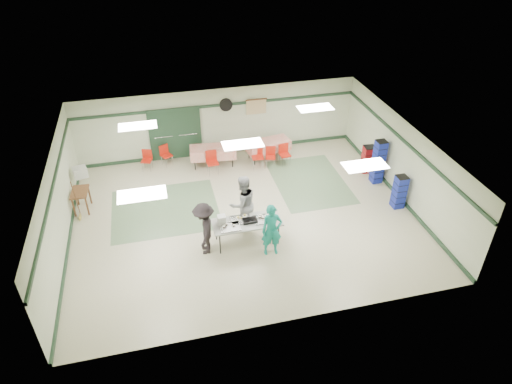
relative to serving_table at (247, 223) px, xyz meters
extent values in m
plane|color=beige|center=(0.18, 1.27, -0.72)|extent=(11.00, 11.00, 0.00)
plane|color=silver|center=(0.18, 1.27, 1.98)|extent=(11.00, 11.00, 0.00)
plane|color=beige|center=(0.18, 5.77, 0.63)|extent=(11.00, 0.00, 11.00)
plane|color=beige|center=(0.18, -3.23, 0.63)|extent=(11.00, 0.00, 11.00)
plane|color=beige|center=(-5.32, 1.27, 0.63)|extent=(0.00, 9.00, 9.00)
plane|color=beige|center=(5.68, 1.27, 0.63)|extent=(0.00, 9.00, 9.00)
cube|color=#1F3A26|center=(0.18, 5.74, 1.33)|extent=(11.00, 0.06, 0.10)
cube|color=#1F3A26|center=(0.18, 5.74, -0.66)|extent=(11.00, 0.06, 0.12)
cube|color=#1F3A26|center=(-5.29, 1.27, 1.33)|extent=(0.06, 9.00, 0.10)
cube|color=#1F3A26|center=(-5.29, 1.27, -0.66)|extent=(0.06, 9.00, 0.12)
cube|color=#1F3A26|center=(5.65, 1.27, 1.33)|extent=(0.06, 9.00, 0.10)
cube|color=#1F3A26|center=(5.65, 1.27, -0.66)|extent=(0.06, 9.00, 0.12)
cube|color=slate|center=(-2.32, 2.27, -0.72)|extent=(3.50, 3.00, 0.01)
cube|color=slate|center=(2.98, 2.77, -0.72)|extent=(2.50, 3.50, 0.01)
cube|color=#969896|center=(-2.02, 5.71, 0.33)|extent=(0.90, 0.06, 2.10)
cube|color=#969896|center=(-1.07, 5.71, 0.33)|extent=(0.90, 0.06, 2.10)
cube|color=#1F3A26|center=(-1.55, 5.69, 0.33)|extent=(2.00, 0.03, 2.15)
cylinder|color=black|center=(0.48, 5.71, 1.33)|extent=(0.50, 0.10, 0.50)
cube|color=tan|center=(1.68, 5.71, 1.13)|extent=(0.80, 0.02, 0.60)
cube|color=#AAAAA5|center=(0.00, 0.00, 0.02)|extent=(2.07, 0.86, 0.04)
cylinder|color=black|center=(-0.89, -0.35, -0.36)|extent=(0.04, 0.04, 0.72)
cylinder|color=black|center=(0.90, -0.32, -0.36)|extent=(0.04, 0.04, 0.72)
cylinder|color=black|center=(-0.90, 0.32, -0.36)|extent=(0.04, 0.04, 0.72)
cylinder|color=black|center=(0.89, 0.35, -0.36)|extent=(0.04, 0.04, 0.72)
cube|color=silver|center=(0.53, -0.01, 0.05)|extent=(0.63, 0.48, 0.02)
cube|color=silver|center=(-0.15, 0.12, 0.05)|extent=(0.61, 0.46, 0.02)
cube|color=silver|center=(-0.55, -0.16, 0.05)|extent=(0.61, 0.47, 0.02)
cube|color=black|center=(0.08, -0.01, 0.08)|extent=(0.44, 0.28, 0.08)
cube|color=white|center=(-0.74, 0.10, 0.18)|extent=(0.24, 0.22, 0.27)
imported|color=#13887B|center=(0.58, -0.65, 0.11)|extent=(0.62, 0.43, 1.66)
imported|color=gray|center=(0.03, 0.69, 0.22)|extent=(1.09, 0.96, 1.88)
imported|color=black|center=(-1.29, -0.13, 0.12)|extent=(0.80, 1.18, 1.68)
cube|color=red|center=(1.95, 4.82, 0.02)|extent=(1.78, 1.00, 0.05)
cube|color=red|center=(1.95, 4.82, -0.17)|extent=(1.79, 1.02, 0.40)
cylinder|color=black|center=(1.30, 4.43, -0.36)|extent=(0.04, 0.04, 0.72)
cylinder|color=black|center=(2.68, 4.67, -0.36)|extent=(0.04, 0.04, 0.72)
cylinder|color=black|center=(1.21, 4.98, -0.36)|extent=(0.04, 0.04, 0.72)
cylinder|color=black|center=(2.59, 5.22, -0.36)|extent=(0.04, 0.04, 0.72)
cube|color=red|center=(-0.25, 4.82, 0.02)|extent=(1.78, 0.90, 0.05)
cube|color=red|center=(-0.25, 4.82, -0.17)|extent=(1.79, 0.92, 0.40)
cylinder|color=black|center=(-0.99, 4.60, -0.36)|extent=(0.04, 0.04, 0.72)
cylinder|color=black|center=(0.43, 4.47, -0.36)|extent=(0.04, 0.04, 0.72)
cylinder|color=black|center=(-0.94, 5.18, -0.36)|extent=(0.04, 0.04, 0.72)
cylinder|color=black|center=(0.49, 5.04, -0.36)|extent=(0.04, 0.04, 0.72)
cube|color=red|center=(1.87, 4.17, -0.32)|extent=(0.45, 0.45, 0.04)
cube|color=red|center=(1.91, 4.33, -0.12)|extent=(0.36, 0.14, 0.37)
cylinder|color=silver|center=(1.69, 4.08, -0.53)|extent=(0.02, 0.02, 0.38)
cylinder|color=silver|center=(1.97, 3.99, -0.53)|extent=(0.02, 0.02, 0.38)
cylinder|color=silver|center=(1.77, 4.36, -0.53)|extent=(0.02, 0.02, 0.38)
cylinder|color=silver|center=(2.05, 4.27, -0.53)|extent=(0.02, 0.02, 0.38)
cube|color=red|center=(1.36, 4.17, -0.24)|extent=(0.48, 0.48, 0.04)
cube|color=red|center=(1.38, 4.37, 0.00)|extent=(0.44, 0.09, 0.44)
cylinder|color=silver|center=(1.17, 4.02, -0.49)|extent=(0.02, 0.02, 0.46)
cylinder|color=silver|center=(1.51, 3.98, -0.49)|extent=(0.02, 0.02, 0.46)
cylinder|color=silver|center=(1.21, 4.37, -0.49)|extent=(0.02, 0.02, 0.46)
cylinder|color=silver|center=(1.55, 4.33, -0.49)|extent=(0.02, 0.02, 0.46)
cube|color=red|center=(2.45, 4.17, -0.29)|extent=(0.43, 0.43, 0.04)
cube|color=red|center=(2.43, 4.35, -0.08)|extent=(0.39, 0.08, 0.39)
cylinder|color=silver|center=(2.31, 4.00, -0.52)|extent=(0.02, 0.02, 0.41)
cylinder|color=silver|center=(2.62, 4.04, -0.52)|extent=(0.02, 0.02, 0.41)
cylinder|color=silver|center=(2.28, 4.31, -0.52)|extent=(0.02, 0.02, 0.41)
cylinder|color=silver|center=(2.58, 4.34, -0.52)|extent=(0.02, 0.02, 0.41)
cube|color=red|center=(-0.38, 4.17, -0.26)|extent=(0.44, 0.44, 0.04)
cube|color=red|center=(-0.39, 4.36, -0.03)|extent=(0.42, 0.06, 0.42)
cylinder|color=silver|center=(-0.54, 4.00, -0.50)|extent=(0.02, 0.02, 0.44)
cylinder|color=silver|center=(-0.20, 4.02, -0.50)|extent=(0.02, 0.02, 0.44)
cylinder|color=silver|center=(-0.55, 4.33, -0.50)|extent=(0.02, 0.02, 0.44)
cylinder|color=silver|center=(-0.22, 4.35, -0.50)|extent=(0.02, 0.02, 0.44)
cube|color=red|center=(-2.00, 5.22, -0.31)|extent=(0.51, 0.51, 0.04)
cube|color=red|center=(-2.08, 5.37, -0.10)|extent=(0.35, 0.21, 0.38)
cylinder|color=silver|center=(-2.06, 5.02, -0.52)|extent=(0.02, 0.02, 0.40)
cylinder|color=silver|center=(-1.79, 5.16, -0.52)|extent=(0.02, 0.02, 0.40)
cylinder|color=silver|center=(-2.20, 5.29, -0.52)|extent=(0.02, 0.02, 0.40)
cylinder|color=silver|center=(-1.93, 5.43, -0.52)|extent=(0.02, 0.02, 0.40)
cube|color=red|center=(-2.76, 5.02, -0.31)|extent=(0.47, 0.47, 0.04)
cube|color=red|center=(-2.71, 5.18, -0.11)|extent=(0.37, 0.15, 0.37)
cylinder|color=silver|center=(-2.95, 4.93, -0.53)|extent=(0.02, 0.02, 0.39)
cylinder|color=silver|center=(-2.66, 4.84, -0.53)|extent=(0.02, 0.02, 0.39)
cylinder|color=silver|center=(-2.86, 5.21, -0.53)|extent=(0.02, 0.02, 0.39)
cylinder|color=silver|center=(-2.58, 5.12, -0.53)|extent=(0.02, 0.02, 0.39)
cube|color=#1A2A9E|center=(5.33, 2.20, 0.11)|extent=(0.37, 0.37, 1.67)
cube|color=maroon|center=(5.33, 2.96, -0.20)|extent=(0.44, 0.44, 1.05)
cube|color=#1A2A9E|center=(5.33, 0.59, -0.13)|extent=(0.37, 0.37, 1.19)
cube|color=brown|center=(-4.97, 2.91, 0.00)|extent=(0.58, 0.85, 0.05)
cube|color=brown|center=(-5.20, 2.59, -0.37)|extent=(0.05, 0.05, 0.70)
cube|color=brown|center=(-4.78, 2.56, -0.37)|extent=(0.05, 0.05, 0.70)
cube|color=brown|center=(-5.16, 3.26, -0.37)|extent=(0.05, 0.05, 0.70)
cube|color=brown|center=(-4.74, 3.23, -0.37)|extent=(0.05, 0.05, 0.70)
cube|color=beige|center=(-4.97, 3.84, 0.20)|extent=(0.53, 0.49, 0.35)
cylinder|color=brown|center=(-5.05, 2.48, 0.03)|extent=(0.08, 0.23, 1.43)
camera|label=1|loc=(-2.28, -10.48, 8.34)|focal=32.00mm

